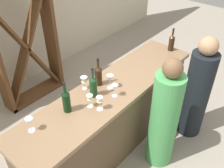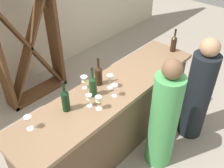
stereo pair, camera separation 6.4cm
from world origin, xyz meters
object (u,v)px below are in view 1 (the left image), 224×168
object	(u,v)px
wine_glass_near_center	(115,88)
person_center_guest	(164,119)
wine_bottle_second_left_olive_green	(93,86)
wine_glass_far_right	(84,81)
wine_rack	(26,48)
wine_glass_near_left	(100,101)
wine_glass_near_right	(90,99)
wine_bottle_leftmost_dark_green	(66,100)
wine_bottle_second_right_amber_brown	(172,42)
wine_glass_far_left	(110,79)
wine_glass_far_center	(30,122)
person_left_guest	(197,92)
wine_bottle_center_amber_brown	(98,75)

from	to	relation	value
wine_glass_near_center	person_center_guest	world-z (taller)	person_center_guest
wine_bottle_second_left_olive_green	wine_glass_far_right	world-z (taller)	wine_bottle_second_left_olive_green
wine_rack	wine_glass_near_left	distance (m)	1.83
wine_bottle_second_left_olive_green	wine_glass_near_right	bearing A→B (deg)	-148.71
wine_glass_near_right	wine_glass_far_right	distance (m)	0.30
wine_glass_near_center	wine_bottle_second_left_olive_green	bearing A→B (deg)	129.01
wine_bottle_leftmost_dark_green	wine_bottle_second_right_amber_brown	world-z (taller)	wine_bottle_leftmost_dark_green
wine_bottle_leftmost_dark_green	wine_glass_far_left	world-z (taller)	wine_bottle_leftmost_dark_green
person_center_guest	wine_glass_far_left	bearing A→B (deg)	0.29
wine_bottle_second_left_olive_green	wine_glass_far_right	bearing A→B (deg)	81.33
wine_glass_near_right	wine_glass_far_center	world-z (taller)	wine_glass_far_center
wine_bottle_second_left_olive_green	wine_glass_far_left	size ratio (longest dim) A/B	2.05
wine_bottle_leftmost_dark_green	wine_bottle_second_right_amber_brown	xyz separation A→B (m)	(1.72, -0.16, -0.01)
wine_glass_near_left	person_left_guest	size ratio (longest dim) A/B	0.11
wine_bottle_second_right_amber_brown	wine_glass_far_center	world-z (taller)	wine_bottle_second_right_amber_brown
wine_glass_near_left	wine_glass_near_center	distance (m)	0.25
wine_bottle_second_right_amber_brown	wine_glass_far_center	size ratio (longest dim) A/B	2.13
wine_glass_near_center	wine_glass_near_right	size ratio (longest dim) A/B	1.03
wine_bottle_second_right_amber_brown	wine_glass_near_right	xyz separation A→B (m)	(-1.53, 0.03, -0.03)
wine_bottle_leftmost_dark_green	wine_bottle_second_left_olive_green	bearing A→B (deg)	-6.10
wine_glass_far_center	wine_glass_far_left	bearing A→B (deg)	-7.68
wine_glass_far_right	wine_glass_far_left	bearing A→B (deg)	-46.61
wine_glass_near_right	wine_rack	bearing A→B (deg)	77.57
wine_bottle_leftmost_dark_green	person_left_guest	distance (m)	1.70
wine_glass_near_center	wine_glass_far_left	world-z (taller)	wine_glass_far_left
wine_glass_near_center	person_left_guest	xyz separation A→B (m)	(1.01, -0.51, -0.40)
wine_bottle_second_left_olive_green	wine_glass_near_right	distance (m)	0.17
wine_glass_far_left	wine_glass_far_right	xyz separation A→B (m)	(-0.19, 0.20, -0.02)
wine_glass_far_left	person_left_guest	xyz separation A→B (m)	(0.93, -0.64, -0.42)
wine_glass_near_left	wine_glass_near_right	xyz separation A→B (m)	(-0.03, 0.10, -0.01)
wine_rack	wine_glass_far_right	xyz separation A→B (m)	(-0.20, -1.43, 0.19)
wine_glass_near_left	wine_glass_far_center	world-z (taller)	wine_glass_near_left
wine_glass_near_left	wine_glass_far_left	xyz separation A→B (m)	(0.33, 0.15, 0.01)
wine_rack	wine_bottle_second_left_olive_green	bearing A→B (deg)	-98.07
wine_bottle_second_right_amber_brown	wine_glass_near_center	distance (m)	1.25
wine_bottle_leftmost_dark_green	wine_bottle_center_amber_brown	xyz separation A→B (m)	(0.51, 0.06, -0.00)
wine_bottle_center_amber_brown	person_left_guest	bearing A→B (deg)	-38.90
wine_bottle_second_left_olive_green	wine_glass_near_left	size ratio (longest dim) A/B	2.18
wine_bottle_center_amber_brown	wine_glass_far_center	xyz separation A→B (m)	(-0.90, -0.01, -0.02)
wine_glass_near_center	wine_glass_near_right	xyz separation A→B (m)	(-0.28, 0.08, -0.01)
person_center_guest	person_left_guest	bearing A→B (deg)	-118.27
wine_glass_near_left	wine_glass_far_right	bearing A→B (deg)	68.33
wine_glass_near_left	wine_glass_far_right	world-z (taller)	wine_glass_near_left
wine_glass_near_right	wine_glass_far_right	size ratio (longest dim) A/B	0.92
wine_bottle_leftmost_dark_green	wine_bottle_second_left_olive_green	world-z (taller)	wine_bottle_leftmost_dark_green
wine_bottle_second_left_olive_green	person_left_guest	bearing A→B (deg)	-30.81
person_left_guest	person_center_guest	xyz separation A→B (m)	(-0.69, 0.07, 0.00)
wine_glass_near_right	person_center_guest	size ratio (longest dim) A/B	0.10
wine_bottle_center_amber_brown	wine_glass_near_left	bearing A→B (deg)	-135.88
wine_bottle_second_left_olive_green	wine_bottle_second_right_amber_brown	size ratio (longest dim) A/B	1.07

